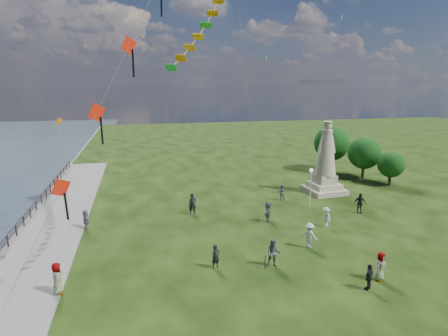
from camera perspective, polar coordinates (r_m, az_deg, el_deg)
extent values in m
cube|color=slate|center=(31.39, -30.30, -10.84)|extent=(0.30, 160.00, 0.60)
cube|color=slate|center=(28.84, -26.67, -11.95)|extent=(5.00, 60.00, 0.10)
cylinder|color=black|center=(31.07, -30.09, -9.65)|extent=(0.11, 0.11, 1.00)
cylinder|color=black|center=(32.85, -29.10, -8.35)|extent=(0.11, 0.11, 1.00)
cylinder|color=black|center=(34.66, -28.22, -7.18)|extent=(0.11, 0.11, 1.00)
cylinder|color=black|center=(36.48, -27.43, -6.13)|extent=(0.11, 0.11, 1.00)
cylinder|color=black|center=(38.33, -26.72, -5.18)|extent=(0.11, 0.11, 1.00)
cylinder|color=black|center=(40.19, -26.07, -4.31)|extent=(0.11, 0.11, 1.00)
cylinder|color=black|center=(42.06, -25.48, -3.52)|extent=(0.11, 0.11, 1.00)
cylinder|color=black|center=(43.94, -24.95, -2.80)|extent=(0.11, 0.11, 1.00)
cylinder|color=black|center=(45.83, -24.46, -2.14)|extent=(0.11, 0.11, 1.00)
cylinder|color=black|center=(47.74, -24.01, -1.53)|extent=(0.11, 0.11, 1.00)
cylinder|color=black|center=(49.65, -23.59, -0.97)|extent=(0.11, 0.11, 1.00)
cylinder|color=black|center=(51.56, -23.21, -0.44)|extent=(0.11, 0.11, 1.00)
cylinder|color=black|center=(53.48, -22.85, 0.04)|extent=(0.11, 0.11, 1.00)
cylinder|color=black|center=(55.41, -22.52, 0.49)|extent=(0.11, 0.11, 1.00)
cube|color=black|center=(30.90, -30.19, -8.83)|extent=(0.06, 52.00, 0.06)
cube|color=black|center=(31.05, -30.10, -9.57)|extent=(0.06, 52.00, 0.06)
cube|color=#BEB390|center=(41.35, 14.98, -3.28)|extent=(4.04, 4.04, 0.53)
cube|color=#BEB390|center=(41.21, 15.02, -2.57)|extent=(3.08, 3.08, 0.53)
cube|color=#BEB390|center=(41.03, 15.08, -1.61)|extent=(2.12, 2.12, 0.89)
cylinder|color=#BEB390|center=(40.10, 15.51, 5.41)|extent=(1.15, 1.15, 0.36)
sphere|color=#BEB390|center=(40.03, 15.55, 6.19)|extent=(0.82, 0.82, 0.82)
cylinder|color=#BEB390|center=(39.99, 15.59, 6.80)|extent=(0.98, 0.98, 0.09)
cylinder|color=silver|center=(35.24, 13.01, -3.38)|extent=(0.11, 0.11, 3.62)
sphere|color=white|center=(34.76, 13.17, -0.34)|extent=(0.36, 0.36, 0.36)
cylinder|color=#382314|center=(48.74, 20.40, -0.36)|extent=(0.36, 0.36, 1.95)
sphere|color=#0F330E|center=(48.31, 20.61, 2.18)|extent=(3.91, 3.91, 3.91)
cylinder|color=#382314|center=(46.79, 23.93, -1.48)|extent=(0.36, 0.36, 1.50)
sphere|color=#0F330E|center=(46.43, 24.12, 0.53)|extent=(2.99, 2.99, 2.99)
cylinder|color=#382314|center=(51.54, 15.92, 0.84)|extent=(0.36, 0.36, 2.29)
sphere|color=#0F330E|center=(51.08, 16.10, 3.66)|extent=(4.57, 4.57, 4.57)
imported|color=black|center=(24.25, -1.26, -13.34)|extent=(0.67, 0.56, 1.56)
imported|color=#595960|center=(24.51, 7.54, -12.73)|extent=(1.06, 0.86, 1.88)
imported|color=silver|center=(27.62, 12.89, -9.96)|extent=(1.25, 1.29, 1.84)
imported|color=black|center=(23.49, 21.24, -15.21)|extent=(1.02, 0.88, 1.55)
imported|color=#595960|center=(24.68, 22.72, -13.65)|extent=(1.01, 0.89, 1.76)
imported|color=#595960|center=(32.19, -20.31, -7.33)|extent=(0.87, 1.57, 1.60)
imported|color=black|center=(33.44, -4.82, -5.48)|extent=(0.71, 0.47, 1.93)
imported|color=#595960|center=(37.78, 8.75, -3.68)|extent=(0.89, 0.71, 1.59)
imported|color=silver|center=(31.72, 15.30, -7.21)|extent=(0.69, 1.14, 1.66)
imported|color=black|center=(35.87, 19.97, -5.04)|extent=(1.17, 0.76, 1.84)
imported|color=#595960|center=(23.34, -24.04, -15.30)|extent=(0.64, 0.94, 1.81)
imported|color=#595960|center=(31.86, 6.68, -6.64)|extent=(1.38, 1.77, 1.76)
cube|color=#F9240E|center=(20.03, -23.59, -2.78)|extent=(0.87, 0.64, 1.03)
cube|color=black|center=(20.17, -22.89, -5.43)|extent=(0.10, 0.28, 1.48)
cube|color=#F9240E|center=(20.78, -18.80, 8.01)|extent=(0.87, 0.64, 1.03)
cube|color=black|center=(20.76, -18.14, 5.41)|extent=(0.10, 0.28, 1.48)
cube|color=#F9240E|center=(22.33, -14.30, 17.63)|extent=(0.87, 0.64, 1.03)
cube|color=black|center=(22.17, -13.68, 15.24)|extent=(0.10, 0.28, 1.48)
cube|color=black|center=(24.25, -9.54, 23.56)|extent=(0.10, 0.28, 1.48)
cylinder|color=black|center=(24.43, 6.27, -14.07)|extent=(0.06, 0.06, 0.90)
cube|color=orange|center=(22.34, -0.89, 24.09)|extent=(0.70, 0.68, 0.21)
cube|color=orange|center=(21.49, -1.79, 22.52)|extent=(0.69, 0.69, 0.23)
cube|color=green|center=(20.67, -2.82, 20.92)|extent=(0.68, 0.69, 0.25)
cube|color=orange|center=(19.88, -3.97, 19.32)|extent=(0.66, 0.69, 0.27)
cube|color=orange|center=(19.12, -5.24, 17.78)|extent=(0.64, 0.68, 0.28)
cube|color=orange|center=(18.40, -6.60, 16.30)|extent=(0.62, 0.67, 0.30)
cube|color=green|center=(17.71, -8.05, 14.92)|extent=(0.60, 0.66, 0.31)
cylinder|color=#595959|center=(45.75, 14.32, 13.19)|extent=(1.02, 5.02, 23.92)
cylinder|color=#595959|center=(42.16, -7.70, 15.79)|extent=(1.02, 5.02, 27.27)
cube|color=green|center=(51.18, 6.45, 16.34)|extent=(0.51, 0.39, 0.57)
cylinder|color=#595959|center=(49.09, 7.76, 7.94)|extent=(1.02, 5.02, 14.56)
cube|color=orange|center=(35.67, -23.84, 6.52)|extent=(0.51, 0.39, 0.57)
cylinder|color=#595959|center=(33.78, -23.13, -0.75)|extent=(1.02, 5.01, 8.16)
cylinder|color=#595959|center=(40.85, 2.84, 17.50)|extent=(1.02, 5.02, 29.42)
cube|color=teal|center=(47.10, 17.47, 21.06)|extent=(0.51, 0.39, 0.57)
cylinder|color=#595959|center=(44.72, 18.84, 9.48)|extent=(1.02, 5.02, 18.56)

